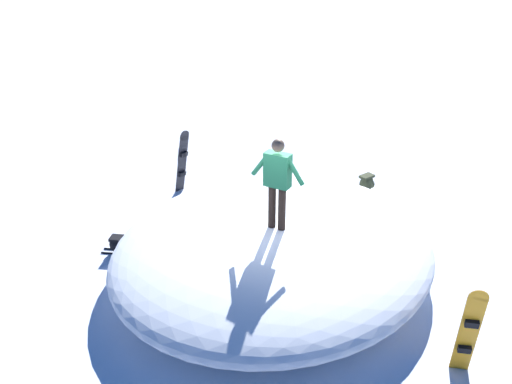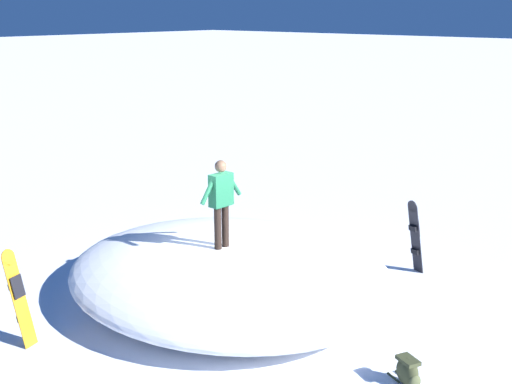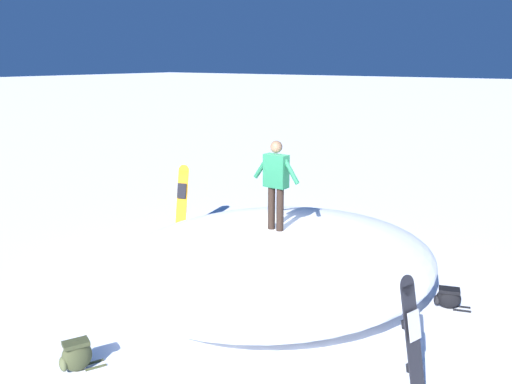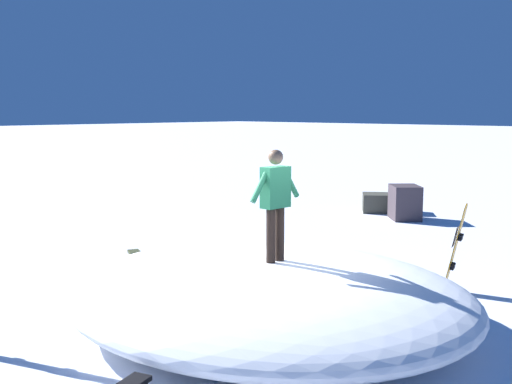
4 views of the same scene
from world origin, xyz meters
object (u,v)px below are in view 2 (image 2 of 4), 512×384
object	(u,v)px
backpack_near	(293,239)
snowboard_primary_upright	(18,296)
snowboarder_standing	(221,198)
backpack_far	(408,372)
snowboard_secondary_upright	(415,236)

from	to	relation	value
backpack_near	snowboard_primary_upright	bearing A→B (deg)	85.56
snowboarder_standing	backpack_near	distance (m)	3.71
backpack_far	backpack_near	bearing A→B (deg)	-35.70
backpack_near	backpack_far	bearing A→B (deg)	144.30
snowboarder_standing	snowboard_secondary_upright	size ratio (longest dim) A/B	1.05
snowboarder_standing	backpack_far	xyz separation A→B (m)	(-4.31, 0.45, -1.79)
snowboard_secondary_upright	snowboard_primary_upright	bearing A→B (deg)	64.07
backpack_near	snowboarder_standing	bearing A→B (deg)	102.51
snowboard_primary_upright	snowboard_secondary_upright	distance (m)	7.94
snowboarder_standing	snowboard_primary_upright	world-z (taller)	snowboarder_standing
snowboard_secondary_upright	backpack_near	bearing A→B (deg)	7.55
backpack_far	snowboarder_standing	bearing A→B (deg)	-5.96
snowboard_primary_upright	backpack_far	world-z (taller)	snowboard_primary_upright
snowboard_secondary_upright	backpack_near	world-z (taller)	snowboard_secondary_upright
snowboard_primary_upright	snowboard_secondary_upright	world-z (taller)	snowboard_primary_upright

